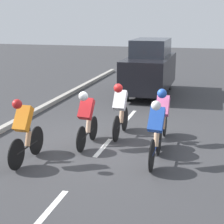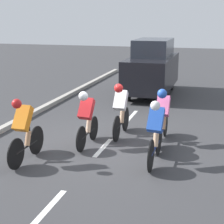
{
  "view_description": "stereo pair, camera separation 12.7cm",
  "coord_description": "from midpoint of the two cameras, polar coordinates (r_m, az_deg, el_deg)",
  "views": [
    {
      "loc": [
        -2.57,
        8.93,
        3.26
      ],
      "look_at": [
        -0.23,
        0.37,
        0.95
      ],
      "focal_mm": 60.0,
      "sensor_mm": 36.0,
      "label": 1
    },
    {
      "loc": [
        -2.7,
        8.9,
        3.26
      ],
      "look_at": [
        -0.23,
        0.37,
        0.95
      ],
      "focal_mm": 60.0,
      "sensor_mm": 36.0,
      "label": 2
    }
  ],
  "objects": [
    {
      "name": "lane_stripe_far",
      "position": [
        12.47,
        2.55,
        -0.56
      ],
      "size": [
        0.12,
        1.4,
        0.01
      ],
      "primitive_type": "cube",
      "color": "white",
      "rests_on": "ground"
    },
    {
      "name": "cyclist_orange",
      "position": [
        8.57,
        -13.63,
        -2.56
      ],
      "size": [
        0.32,
        1.65,
        1.53
      ],
      "color": "black",
      "rests_on": "ground"
    },
    {
      "name": "lane_stripe_near",
      "position": [
        6.79,
        -9.92,
        -14.32
      ],
      "size": [
        0.12,
        1.4,
        0.01
      ],
      "primitive_type": "cube",
      "color": "white",
      "rests_on": "ground"
    },
    {
      "name": "support_car",
      "position": [
        15.72,
        5.56,
        6.76
      ],
      "size": [
        1.7,
        4.32,
        2.29
      ],
      "color": "black",
      "rests_on": "ground"
    },
    {
      "name": "lane_stripe_mid",
      "position": [
        9.52,
        -1.75,
        -5.43
      ],
      "size": [
        0.12,
        1.4,
        0.01
      ],
      "primitive_type": "cube",
      "color": "white",
      "rests_on": "ground"
    },
    {
      "name": "cyclist_blue",
      "position": [
        8.32,
        6.3,
        -2.86
      ],
      "size": [
        0.35,
        1.76,
        1.52
      ],
      "color": "black",
      "rests_on": "ground"
    },
    {
      "name": "cyclist_white",
      "position": [
        10.12,
        0.9,
        0.56
      ],
      "size": [
        0.33,
        1.68,
        1.53
      ],
      "color": "black",
      "rests_on": "ground"
    },
    {
      "name": "ground_plane",
      "position": [
        9.85,
        -1.12,
        -4.74
      ],
      "size": [
        60.0,
        60.0,
        0.0
      ],
      "primitive_type": "plane",
      "color": "#38383A"
    },
    {
      "name": "cyclist_pink",
      "position": [
        9.71,
        7.35,
        -0.23
      ],
      "size": [
        0.32,
        1.65,
        1.49
      ],
      "color": "black",
      "rests_on": "ground"
    },
    {
      "name": "cyclist_red",
      "position": [
        9.37,
        -4.3,
        -0.74
      ],
      "size": [
        0.34,
        1.6,
        1.48
      ],
      "color": "black",
      "rests_on": "ground"
    }
  ]
}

